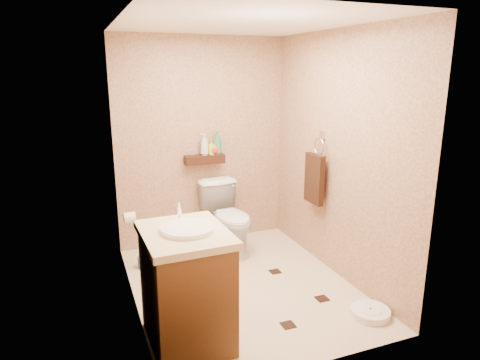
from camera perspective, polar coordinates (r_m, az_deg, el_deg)
name	(u,v)px	position (r m, az deg, el deg)	size (l,w,h in m)	color
ground	(242,285)	(4.25, 0.23, -13.88)	(2.50, 2.50, 0.00)	beige
wall_back	(202,143)	(4.99, -5.05, 4.98)	(2.00, 0.04, 2.40)	tan
wall_front	(314,204)	(2.75, 9.90, -3.13)	(2.00, 0.04, 2.40)	tan
wall_left	(128,174)	(3.59, -14.75, 0.81)	(0.04, 2.50, 2.40)	tan
wall_right	(337,156)	(4.29, 12.78, 3.11)	(0.04, 2.50, 2.40)	tan
ceiling	(242,22)	(3.76, 0.27, 20.28)	(2.00, 2.50, 0.02)	white
wall_shelf	(205,159)	(4.95, -4.74, 2.78)	(0.46, 0.14, 0.10)	#32190D
floor_accents	(246,286)	(4.24, 0.77, -13.94)	(1.27, 1.45, 0.01)	black
toilet	(229,218)	(4.86, -1.52, -5.08)	(0.44, 0.77, 0.79)	white
vanity	(187,286)	(3.30, -7.15, -13.80)	(0.63, 0.75, 1.04)	brown
bathroom_scale	(370,312)	(3.94, 16.96, -16.52)	(0.42, 0.42, 0.07)	white
toilet_brush	(143,252)	(4.62, -12.81, -9.29)	(0.12, 0.12, 0.53)	#1A666A
towel_ring	(315,176)	(4.51, 9.92, 0.46)	(0.12, 0.30, 0.76)	silver
toilet_paper	(130,218)	(4.39, -14.51, -4.87)	(0.12, 0.11, 0.12)	white
bottle_a	(204,144)	(4.92, -4.78, 4.76)	(0.10, 0.10, 0.25)	beige
bottle_b	(211,147)	(4.95, -3.83, 4.40)	(0.08, 0.08, 0.17)	#CDDC2E
bottle_c	(214,147)	(4.96, -3.44, 4.35)	(0.12, 0.12, 0.16)	red
bottle_d	(217,143)	(4.96, -3.09, 5.00)	(0.10, 0.10, 0.27)	#2C8450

